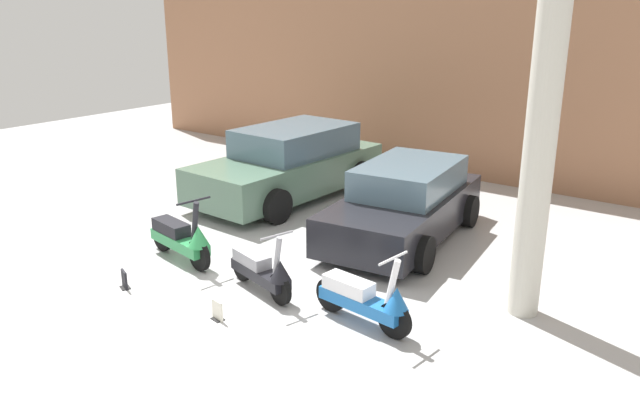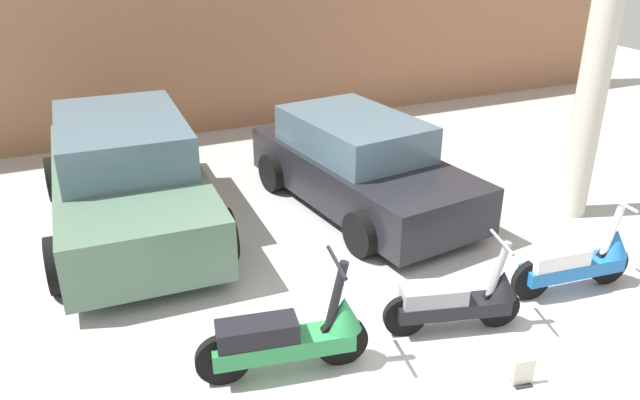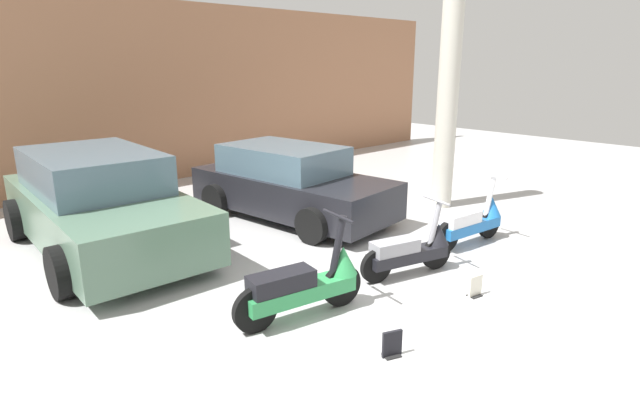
% 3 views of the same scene
% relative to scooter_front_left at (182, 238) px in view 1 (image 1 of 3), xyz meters
% --- Properties ---
extents(ground_plane, '(28.00, 28.00, 0.00)m').
position_rel_scooter_front_left_xyz_m(ground_plane, '(1.32, -0.69, -0.38)').
color(ground_plane, '#B2B2B2').
extents(wall_back, '(19.60, 0.12, 3.99)m').
position_rel_scooter_front_left_xyz_m(wall_back, '(1.32, 7.11, 1.61)').
color(wall_back, '#9E6B4C').
rests_on(wall_back, ground_plane).
extents(scooter_front_left, '(1.55, 0.62, 1.09)m').
position_rel_scooter_front_left_xyz_m(scooter_front_left, '(0.00, 0.00, 0.00)').
color(scooter_front_left, black).
rests_on(scooter_front_left, ground_plane).
extents(scooter_front_right, '(1.35, 0.63, 0.97)m').
position_rel_scooter_front_left_xyz_m(scooter_front_right, '(1.72, -0.09, -0.04)').
color(scooter_front_right, black).
rests_on(scooter_front_right, ground_plane).
extents(scooter_front_center, '(1.46, 0.52, 1.02)m').
position_rel_scooter_front_left_xyz_m(scooter_front_center, '(3.33, -0.01, -0.02)').
color(scooter_front_center, black).
rests_on(scooter_front_center, ground_plane).
extents(car_rear_left, '(2.18, 4.28, 1.43)m').
position_rel_scooter_front_left_xyz_m(car_rear_left, '(-0.83, 3.60, 0.30)').
color(car_rear_left, '#51705B').
rests_on(car_rear_left, ground_plane).
extents(car_rear_center, '(2.14, 3.88, 1.26)m').
position_rel_scooter_front_left_xyz_m(car_rear_center, '(2.21, 2.93, 0.22)').
color(car_rear_center, black).
rests_on(car_rear_center, ground_plane).
extents(placard_near_left_scooter, '(0.20, 0.17, 0.26)m').
position_rel_scooter_front_left_xyz_m(placard_near_left_scooter, '(0.08, -1.13, -0.27)').
color(placard_near_left_scooter, black).
rests_on(placard_near_left_scooter, ground_plane).
extents(placard_near_right_scooter, '(0.20, 0.15, 0.26)m').
position_rel_scooter_front_left_xyz_m(placard_near_right_scooter, '(1.77, -1.00, -0.27)').
color(placard_near_right_scooter, black).
rests_on(placard_near_right_scooter, ground_plane).
extents(support_column_side, '(0.38, 0.38, 3.99)m').
position_rel_scooter_front_left_xyz_m(support_column_side, '(4.76, 1.49, 1.61)').
color(support_column_side, beige).
rests_on(support_column_side, ground_plane).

